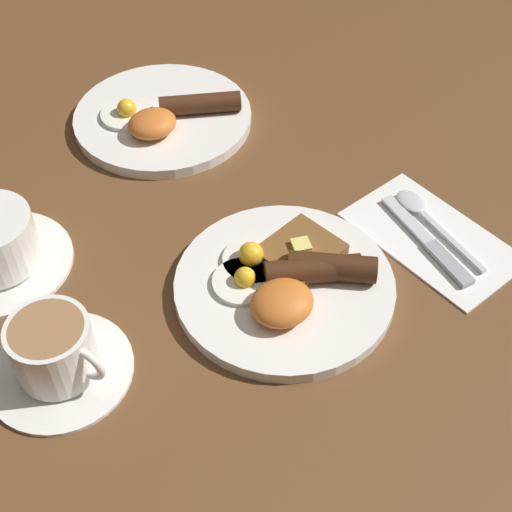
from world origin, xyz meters
TOP-DOWN VIEW (x-y plane):
  - ground_plane at (0.00, 0.00)m, footprint 3.00×3.00m
  - breakfast_plate_near at (0.00, -0.00)m, footprint 0.24×0.24m
  - breakfast_plate_far at (0.04, 0.34)m, footprint 0.25×0.25m
  - teacup_near at (-0.25, 0.04)m, footprint 0.15×0.15m
  - napkin at (0.19, -0.03)m, footprint 0.13×0.21m
  - knife at (0.18, -0.04)m, footprint 0.04×0.16m
  - spoon at (0.21, 0.00)m, footprint 0.03×0.15m

SIDE VIEW (x-z plane):
  - ground_plane at x=0.00m, z-range 0.00..0.00m
  - napkin at x=0.19m, z-range 0.00..0.01m
  - knife at x=0.18m, z-range 0.00..0.01m
  - spoon at x=0.21m, z-range 0.00..0.01m
  - breakfast_plate_far at x=0.04m, z-range -0.01..0.03m
  - breakfast_plate_near at x=0.00m, z-range -0.01..0.04m
  - teacup_near at x=-0.25m, z-range -0.01..0.07m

